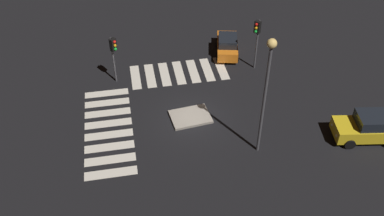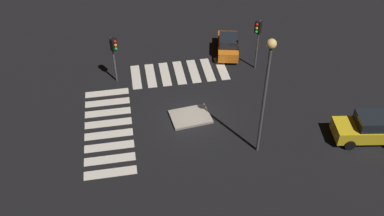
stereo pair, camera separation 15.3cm
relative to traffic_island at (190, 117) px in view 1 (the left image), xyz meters
name	(u,v)px [view 1 (the left image)]	position (x,y,z in m)	size (l,w,h in m)	color
ground_plane	(192,119)	(-0.09, 0.15, -0.09)	(80.00, 80.00, 0.00)	black
traffic_island	(190,117)	(0.00, 0.00, 0.00)	(2.93, 2.33, 0.18)	gray
car_yellow	(369,127)	(-11.05, 4.09, 0.85)	(4.60, 2.58, 1.92)	gold
car_orange	(227,45)	(-4.53, -7.62, 0.74)	(2.46, 4.11, 1.69)	orange
traffic_light_south	(257,33)	(-6.08, -5.06, 3.14)	(0.53, 0.54, 4.25)	#47474C
traffic_light_east	(113,50)	(4.77, -5.21, 2.81)	(0.54, 0.53, 3.82)	#47474C
street_lamp	(267,80)	(-3.67, 3.86, 5.43)	(0.56, 0.56, 8.18)	#47474C
crosswalk_near	(179,73)	(-0.09, -5.54, -0.08)	(7.60, 3.20, 0.02)	silver
crosswalk_side	(109,129)	(5.66, 0.15, -0.08)	(3.20, 8.75, 0.02)	silver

